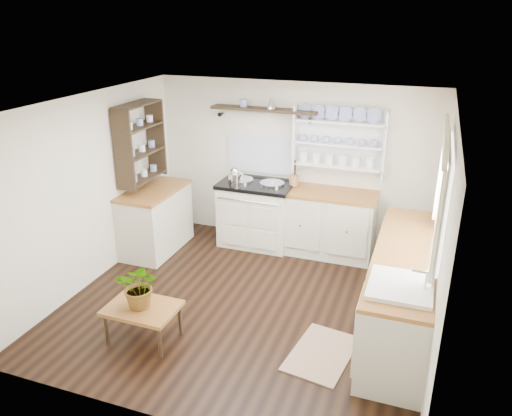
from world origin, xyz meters
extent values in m
cube|color=black|center=(0.00, 0.00, 0.00)|extent=(4.00, 3.80, 0.01)
cube|color=silver|center=(0.00, 1.90, 1.15)|extent=(4.00, 0.02, 2.30)
cube|color=silver|center=(2.00, 0.00, 1.15)|extent=(0.02, 3.80, 2.30)
cube|color=silver|center=(-2.00, 0.00, 1.15)|extent=(0.02, 3.80, 2.30)
cube|color=white|center=(0.00, 0.00, 2.30)|extent=(4.00, 3.80, 0.01)
cube|color=white|center=(1.96, 0.15, 1.50)|extent=(0.04, 1.40, 1.00)
cube|color=white|center=(1.94, 0.15, 1.50)|extent=(0.02, 1.50, 1.10)
cube|color=beige|center=(1.92, 0.15, 2.08)|extent=(0.04, 1.55, 0.18)
cube|color=silver|center=(-0.43, 1.57, 0.44)|extent=(1.00, 0.65, 0.88)
cube|color=black|center=(-0.43, 1.57, 0.90)|extent=(1.04, 0.69, 0.05)
cylinder|color=silver|center=(-0.66, 1.57, 0.94)|extent=(0.34, 0.34, 0.03)
cylinder|color=silver|center=(-0.21, 1.57, 0.94)|extent=(0.34, 0.34, 0.03)
cylinder|color=silver|center=(-0.43, 1.21, 0.78)|extent=(0.90, 0.02, 0.02)
cube|color=beige|center=(0.60, 1.60, 0.44)|extent=(1.25, 0.60, 0.88)
cube|color=brown|center=(0.60, 1.60, 0.88)|extent=(1.27, 0.63, 0.04)
cube|color=beige|center=(1.70, 0.10, 0.44)|extent=(0.60, 2.40, 0.88)
cube|color=brown|center=(1.70, 0.10, 0.88)|extent=(0.62, 2.43, 0.04)
cube|color=white|center=(1.70, -0.65, 0.80)|extent=(0.55, 0.60, 0.28)
cylinder|color=silver|center=(1.90, -0.65, 1.00)|extent=(0.02, 0.02, 0.22)
cube|color=beige|center=(-1.70, 0.90, 0.44)|extent=(0.60, 1.10, 0.88)
cube|color=brown|center=(-1.70, 0.90, 0.88)|extent=(0.62, 1.13, 0.04)
cube|color=white|center=(0.65, 1.88, 1.55)|extent=(1.20, 0.03, 0.90)
cube|color=white|center=(0.65, 1.79, 1.55)|extent=(1.20, 0.22, 0.02)
cylinder|color=navy|center=(0.65, 1.80, 1.82)|extent=(0.20, 0.02, 0.20)
cube|color=black|center=(-0.40, 1.77, 1.92)|extent=(1.50, 0.24, 0.04)
cone|color=black|center=(-1.05, 1.84, 1.81)|extent=(0.06, 0.20, 0.06)
cone|color=black|center=(0.25, 1.84, 1.81)|extent=(0.06, 0.20, 0.06)
cube|color=black|center=(-1.84, 0.90, 1.55)|extent=(0.28, 0.80, 1.05)
cylinder|color=#9E6C3A|center=(0.07, 1.68, 0.99)|extent=(0.13, 0.13, 0.15)
cube|color=brown|center=(-0.75, -1.00, 0.37)|extent=(0.72, 0.52, 0.04)
cylinder|color=black|center=(-1.06, -1.20, 0.17)|extent=(0.04, 0.04, 0.35)
cylinder|color=black|center=(-1.06, -0.79, 0.17)|extent=(0.04, 0.04, 0.35)
cylinder|color=black|center=(-0.44, -1.21, 0.17)|extent=(0.04, 0.04, 0.35)
cylinder|color=black|center=(-0.44, -0.79, 0.17)|extent=(0.04, 0.04, 0.35)
imported|color=#3F7233|center=(-0.75, -1.00, 0.63)|extent=(0.48, 0.43, 0.48)
cube|color=#8E6D53|center=(1.03, -0.62, 0.01)|extent=(0.67, 0.92, 0.02)
camera|label=1|loc=(1.79, -4.67, 3.18)|focal=35.00mm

